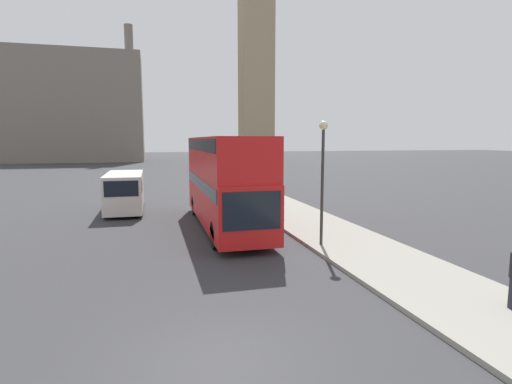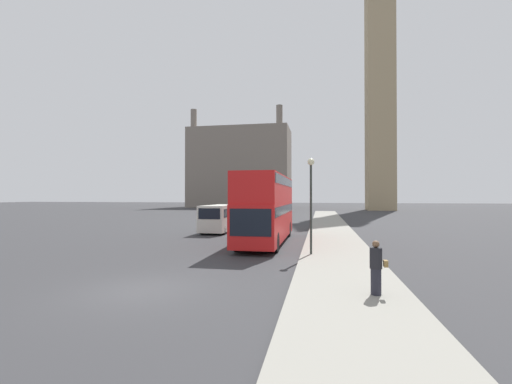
{
  "view_description": "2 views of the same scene",
  "coord_description": "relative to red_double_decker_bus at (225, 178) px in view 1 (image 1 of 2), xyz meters",
  "views": [
    {
      "loc": [
        -1.17,
        -7.31,
        4.42
      ],
      "look_at": [
        3.9,
        11.87,
        1.85
      ],
      "focal_mm": 28.0,
      "sensor_mm": 36.0,
      "label": 1
    },
    {
      "loc": [
        6.04,
        -10.72,
        3.22
      ],
      "look_at": [
        -0.12,
        21.84,
        3.6
      ],
      "focal_mm": 24.0,
      "sensor_mm": 36.0,
      "label": 2
    }
  ],
  "objects": [
    {
      "name": "red_double_decker_bus",
      "position": [
        0.0,
        0.0,
        0.0
      ],
      "size": [
        2.57,
        11.22,
        4.58
      ],
      "color": "red",
      "rests_on": "ground_plane"
    },
    {
      "name": "ground_plane",
      "position": [
        -2.41,
        -12.45,
        -2.55
      ],
      "size": [
        300.0,
        300.0,
        0.0
      ],
      "primitive_type": "plane",
      "color": "#333335"
    },
    {
      "name": "building_block_distant",
      "position": [
        -18.95,
        72.21,
        8.63
      ],
      "size": [
        28.06,
        13.9,
        27.18
      ],
      "color": "slate",
      "rests_on": "ground_plane"
    },
    {
      "name": "street_lamp",
      "position": [
        3.12,
        -4.9,
        0.98
      ],
      "size": [
        0.36,
        0.36,
        5.05
      ],
      "color": "#2D332D",
      "rests_on": "sidewalk_strip"
    },
    {
      "name": "sidewalk_strip",
      "position": [
        4.53,
        -12.45,
        -2.48
      ],
      "size": [
        3.89,
        120.0,
        0.15
      ],
      "color": "gray",
      "rests_on": "ground_plane"
    },
    {
      "name": "white_van",
      "position": [
        -5.21,
        6.12,
        -1.26
      ],
      "size": [
        2.18,
        6.04,
        2.39
      ],
      "color": "silver",
      "rests_on": "ground_plane"
    }
  ]
}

